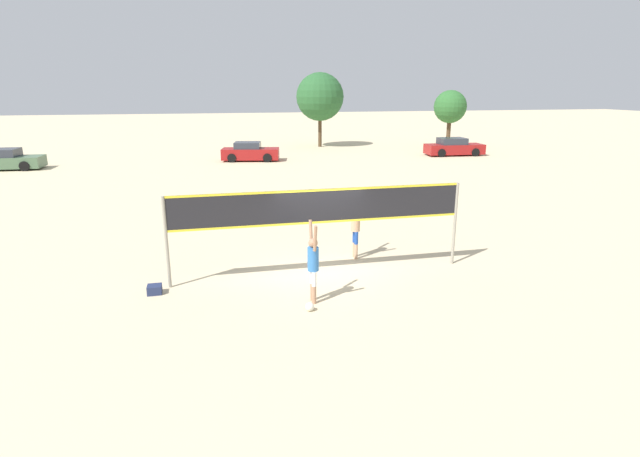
% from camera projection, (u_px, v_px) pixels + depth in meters
% --- Properties ---
extents(ground_plane, '(200.00, 200.00, 0.00)m').
position_uv_depth(ground_plane, '(320.00, 274.00, 14.44)').
color(ground_plane, beige).
extents(volleyball_net, '(8.44, 0.09, 2.52)m').
position_uv_depth(volleyball_net, '(320.00, 211.00, 13.93)').
color(volleyball_net, gray).
rests_on(volleyball_net, ground_plane).
extents(player_spiker, '(0.28, 0.70, 2.07)m').
position_uv_depth(player_spiker, '(313.00, 261.00, 12.30)').
color(player_spiker, tan).
rests_on(player_spiker, ground_plane).
extents(player_blocker, '(0.28, 0.71, 2.19)m').
position_uv_depth(player_blocker, '(356.00, 223.00, 15.54)').
color(player_blocker, tan).
rests_on(player_blocker, ground_plane).
extents(volleyball, '(0.22, 0.22, 0.22)m').
position_uv_depth(volleyball, '(310.00, 307.00, 12.05)').
color(volleyball, silver).
rests_on(volleyball, ground_plane).
extents(gear_bag, '(0.36, 0.35, 0.23)m').
position_uv_depth(gear_bag, '(155.00, 289.00, 13.06)').
color(gear_bag, navy).
rests_on(gear_bag, ground_plane).
extents(parked_car_near, '(4.42, 2.53, 1.38)m').
position_uv_depth(parked_car_near, '(250.00, 152.00, 37.00)').
color(parked_car_near, maroon).
rests_on(parked_car_near, ground_plane).
extents(parked_car_mid, '(4.67, 2.14, 1.40)m').
position_uv_depth(parked_car_mid, '(454.00, 147.00, 39.99)').
color(parked_car_mid, maroon).
rests_on(parked_car_mid, ground_plane).
extents(parked_car_far, '(4.48, 2.12, 1.38)m').
position_uv_depth(parked_car_far, '(6.00, 160.00, 32.95)').
color(parked_car_far, '#4C6B4C').
rests_on(parked_car_far, ground_plane).
extents(tree_left_cluster, '(2.91, 2.91, 5.08)m').
position_uv_depth(tree_left_cluster, '(450.00, 107.00, 44.79)').
color(tree_left_cluster, '#4C3823').
rests_on(tree_left_cluster, ground_plane).
extents(tree_right_cluster, '(4.29, 4.29, 6.62)m').
position_uv_depth(tree_right_cluster, '(320.00, 97.00, 44.96)').
color(tree_right_cluster, '#4C3823').
rests_on(tree_right_cluster, ground_plane).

